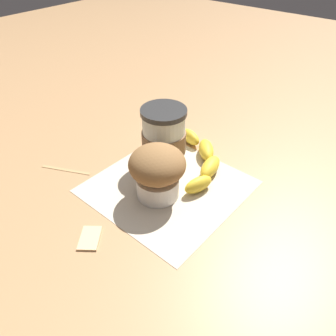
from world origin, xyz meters
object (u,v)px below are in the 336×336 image
banana (202,158)px  sugar_packet (90,237)px  muffin (159,171)px  coffee_cup (164,138)px

banana → sugar_packet: (-0.03, -0.28, -0.01)m
banana → sugar_packet: banana is taller
muffin → coffee_cup: bearing=125.5°
banana → muffin: bearing=-93.1°
banana → sugar_packet: size_ratio=3.60×
coffee_cup → sugar_packet: size_ratio=2.47×
coffee_cup → banana: coffee_cup is taller
coffee_cup → sugar_packet: coffee_cup is taller
coffee_cup → banana: bearing=30.7°
banana → sugar_packet: 0.28m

